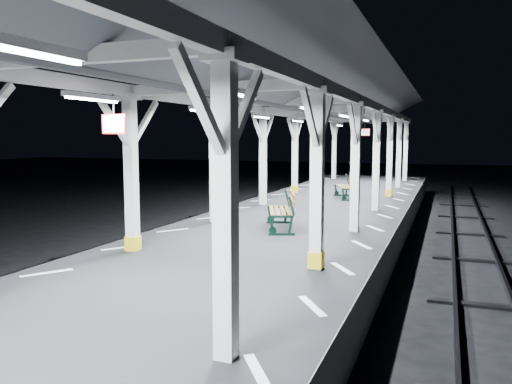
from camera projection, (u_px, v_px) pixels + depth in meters
The scene contains 7 objects.
ground at pixel (166, 347), 8.19m from camera, with size 120.00×120.00×0.00m, color black.
platform at pixel (166, 318), 8.13m from camera, with size 6.00×50.00×1.00m, color black.
hazard_stripes_left at pixel (47, 273), 8.95m from camera, with size 1.00×48.00×0.01m, color silver.
hazard_stripes_right at pixel (312, 306), 7.20m from camera, with size 1.00×48.00×0.01m, color silver.
canopy at pixel (160, 63), 7.67m from camera, with size 5.40×49.00×4.65m.
bench_mid at pixel (284, 209), 13.18m from camera, with size 1.27×1.94×0.99m.
bench_far at pixel (348, 186), 19.82m from camera, with size 1.23×1.86×0.95m.
Camera 1 is at (4.20, -6.80, 3.43)m, focal length 35.00 mm.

